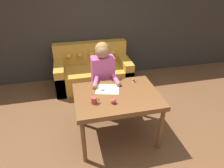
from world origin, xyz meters
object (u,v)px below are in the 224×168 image
(person, at_px, (103,79))
(pin_cushion, at_px, (114,101))
(mug, at_px, (94,100))
(couch, at_px, (93,71))
(thread_spool, at_px, (134,80))
(scissors, at_px, (105,90))
(dining_table, at_px, (117,99))

(person, height_order, pin_cushion, person)
(pin_cushion, bearing_deg, mug, 166.55)
(couch, height_order, thread_spool, couch)
(person, relative_size, thread_spool, 29.82)
(scissors, bearing_deg, thread_spool, 17.13)
(pin_cushion, bearing_deg, person, 89.01)
(thread_spool, bearing_deg, scissors, -162.87)
(couch, relative_size, mug, 14.56)
(mug, bearing_deg, scissors, 54.53)
(person, distance_m, thread_spool, 0.55)
(mug, bearing_deg, pin_cushion, -13.45)
(mug, bearing_deg, person, 70.96)
(pin_cushion, bearing_deg, couch, 90.60)
(dining_table, relative_size, couch, 0.74)
(couch, height_order, person, person)
(couch, bearing_deg, scissors, -90.95)
(dining_table, bearing_deg, thread_spool, 40.57)
(thread_spool, bearing_deg, person, 142.60)
(couch, xyz_separation_m, thread_spool, (0.47, -1.44, 0.48))
(thread_spool, bearing_deg, couch, 108.01)
(dining_table, xyz_separation_m, thread_spool, (0.35, 0.30, 0.10))
(dining_table, bearing_deg, person, 97.54)
(scissors, relative_size, pin_cushion, 2.89)
(thread_spool, bearing_deg, dining_table, -139.43)
(person, relative_size, scissors, 6.50)
(dining_table, distance_m, scissors, 0.22)
(couch, bearing_deg, dining_table, -86.11)
(couch, distance_m, scissors, 1.66)
(scissors, relative_size, thread_spool, 4.59)
(dining_table, relative_size, scissors, 5.88)
(dining_table, xyz_separation_m, mug, (-0.35, -0.14, 0.13))
(mug, distance_m, thread_spool, 0.83)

